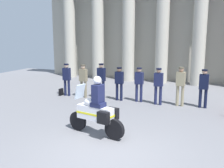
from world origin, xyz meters
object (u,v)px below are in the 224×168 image
officer_in_row_3 (119,81)px  officer_in_row_7 (204,85)px  officer_in_row_0 (67,77)px  officer_in_row_5 (158,83)px  officer_in_row_2 (101,78)px  officer_in_row_6 (181,83)px  officer_in_row_4 (139,82)px  briefcase_on_ground (61,92)px  officer_in_row_1 (83,78)px  motorcycle_with_rider (97,111)px

officer_in_row_3 → officer_in_row_7: (3.84, 0.10, 0.04)m
officer_in_row_0 → officer_in_row_5: officer_in_row_0 is taller
officer_in_row_0 → officer_in_row_3: officer_in_row_0 is taller
officer_in_row_2 → officer_in_row_6: officer_in_row_2 is taller
officer_in_row_3 → officer_in_row_4: officer_in_row_4 is taller
officer_in_row_3 → officer_in_row_7: size_ratio=0.96×
officer_in_row_5 → officer_in_row_7: 1.93m
officer_in_row_4 → officer_in_row_5: bearing=174.2°
officer_in_row_3 → briefcase_on_ground: (-3.22, -0.11, -0.77)m
officer_in_row_1 → officer_in_row_4: 2.87m
officer_in_row_1 → officer_in_row_2: size_ratio=0.95×
officer_in_row_4 → officer_in_row_5: (0.95, -0.19, 0.02)m
officer_in_row_7 → briefcase_on_ground: (-7.05, -0.21, -0.82)m
officer_in_row_1 → officer_in_row_2: officer_in_row_2 is taller
officer_in_row_5 → officer_in_row_7: bearing=-169.0°
officer_in_row_4 → motorcycle_with_rider: motorcycle_with_rider is taller
officer_in_row_1 → officer_in_row_7: officer_in_row_7 is taller
officer_in_row_4 → officer_in_row_5: 0.97m
motorcycle_with_rider → officer_in_row_1: bearing=-45.7°
officer_in_row_0 → officer_in_row_6: 5.74m
officer_in_row_6 → briefcase_on_ground: officer_in_row_6 is taller
officer_in_row_1 → officer_in_row_5: officer_in_row_5 is taller
officer_in_row_7 → officer_in_row_2: bearing=6.6°
motorcycle_with_rider → officer_in_row_4: bearing=-79.1°
officer_in_row_1 → officer_in_row_3: 1.90m
officer_in_row_0 → briefcase_on_ground: (-0.34, -0.05, -0.81)m
officer_in_row_6 → briefcase_on_ground: size_ratio=4.86×
officer_in_row_1 → officer_in_row_6: size_ratio=0.95×
officer_in_row_2 → officer_in_row_4: (1.90, 0.10, -0.07)m
officer_in_row_7 → officer_in_row_5: bearing=11.0°
officer_in_row_0 → officer_in_row_2: bearing=-173.1°
officer_in_row_5 → briefcase_on_ground: (-5.13, -0.02, -0.81)m
motorcycle_with_rider → briefcase_on_ground: size_ratio=5.75×
officer_in_row_3 → officer_in_row_5: size_ratio=0.96×
officer_in_row_1 → motorcycle_with_rider: 5.20m
officer_in_row_3 → officer_in_row_6: size_ratio=0.92×
officer_in_row_3 → officer_in_row_6: 2.87m
officer_in_row_7 → officer_in_row_0: bearing=6.7°
officer_in_row_4 → officer_in_row_2: bearing=8.4°
officer_in_row_0 → officer_in_row_4: bearing=-172.4°
briefcase_on_ground → officer_in_row_7: bearing=1.7°
officer_in_row_4 → motorcycle_with_rider: bearing=94.4°
officer_in_row_2 → motorcycle_with_rider: size_ratio=0.85×
officer_in_row_6 → officer_in_row_7: (0.97, 0.05, -0.04)m
officer_in_row_5 → motorcycle_with_rider: bearing=82.1°
officer_in_row_4 → officer_in_row_3: bearing=11.0°
officer_in_row_5 → officer_in_row_0: bearing=4.9°
officer_in_row_1 → officer_in_row_4: (2.86, 0.17, -0.02)m
officer_in_row_1 → officer_in_row_3: (1.90, 0.07, -0.03)m
officer_in_row_5 → officer_in_row_6: (0.95, 0.15, 0.05)m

